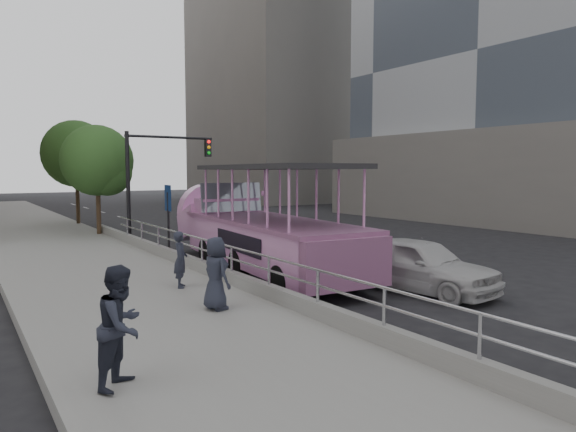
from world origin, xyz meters
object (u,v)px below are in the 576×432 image
Objects in this scene: pedestrian_mid at (121,326)px; parking_sign at (168,215)px; duck_boat at (255,231)px; pedestrian_far at (216,273)px; street_tree_far at (78,156)px; pedestrian_near at (181,259)px; traffic_signal at (154,170)px; street_tree_near at (99,163)px; car at (419,265)px.

parking_sign reaches higher than pedestrian_mid.
duck_boat reaches higher than pedestrian_far.
pedestrian_mid is at bearing -113.54° from parking_sign.
parking_sign is (1.75, 7.73, 0.69)m from pedestrian_far.
pedestrian_mid is at bearing -100.07° from street_tree_far.
street_tree_far reaches higher than pedestrian_near.
street_tree_near is at bearing 114.98° from traffic_signal.
pedestrian_mid is 25.71m from street_tree_far.
pedestrian_mid is 1.08× the size of pedestrian_far.
car is 13.77m from traffic_signal.
duck_boat is 11.69m from street_tree_near.
pedestrian_far is 13.21m from traffic_signal.
traffic_signal is at bearing 25.04° from pedestrian_mid.
parking_sign is at bearing -87.07° from street_tree_near.
street_tree_near is 6.02m from street_tree_far.
car is 6.15m from pedestrian_far.
duck_boat is 2.43× the size of car.
traffic_signal is at bearing 6.44° from pedestrian_near.
street_tree_near is 0.89× the size of street_tree_far.
traffic_signal is at bearing -20.72° from pedestrian_far.
duck_boat is at bearing 5.11° from pedestrian_mid.
street_tree_far is at bearing 98.43° from traffic_signal.
duck_boat is at bearing -45.64° from pedestrian_far.
pedestrian_far reaches higher than car.
pedestrian_far is at bearing -162.13° from pedestrian_near.
street_tree_near is (1.15, 13.54, 2.76)m from pedestrian_near.
street_tree_near reaches higher than parking_sign.
car is at bearing -78.46° from street_tree_far.
parking_sign is 0.51× the size of street_tree_near.
car is at bearing -101.91° from pedestrian_far.
pedestrian_near is (-5.96, 3.00, 0.28)m from car.
pedestrian_near is 13.86m from street_tree_near.
parking_sign is (-2.11, 2.78, 0.47)m from duck_boat.
street_tree_far is at bearing -11.68° from pedestrian_far.
car is at bearing -67.22° from duck_boat.
pedestrian_near is at bearing -94.87° from street_tree_near.
street_tree_near is at bearing 92.93° from parking_sign.
pedestrian_far is (2.94, 3.03, -0.07)m from pedestrian_mid.
street_tree_far is (1.35, 19.54, 3.25)m from pedestrian_near.
pedestrian_mid is 0.28× the size of street_tree_far.
pedestrian_near is 0.85× the size of pedestrian_mid.
car is 9.43m from pedestrian_mid.
duck_boat is 3.52m from parking_sign.
pedestrian_far is at bearing -127.91° from duck_boat.
pedestrian_near is 2.56m from pedestrian_far.
street_tree_far reaches higher than traffic_signal.
street_tree_near is (4.26, 19.13, 2.63)m from pedestrian_mid.
pedestrian_near is 5.46m from parking_sign.
car is at bearing -61.86° from parking_sign.
parking_sign is at bearing 110.12° from car.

